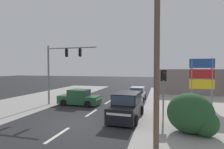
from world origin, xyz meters
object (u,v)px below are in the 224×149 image
Objects in this scene: shopping_plaza_sign at (202,76)px; suv_receding_far at (127,106)px; hatchback_oncoming_mid at (137,94)px; traffic_signal_mast at (60,64)px; pedestal_signal_right_kerb at (163,85)px; utility_pole_foreground_right at (154,30)px; sedan_oncoming_near at (79,98)px.

shopping_plaza_sign is 7.96m from suv_receding_far.
traffic_signal_mast is at bearing -147.49° from hatchback_oncoming_mid.
pedestal_signal_right_kerb is at bearing -66.94° from hatchback_oncoming_mid.
pedestal_signal_right_kerb is (9.95, -1.83, -1.73)m from traffic_signal_mast.
shopping_plaza_sign is (4.00, 9.19, -2.42)m from utility_pole_foreground_right.
pedestal_signal_right_kerb is 7.19m from hatchback_oncoming_mid.
traffic_signal_mast is 10.26m from pedestal_signal_right_kerb.
pedestal_signal_right_kerb reaches higher than sedan_oncoming_near.
shopping_plaza_sign reaches higher than hatchback_oncoming_mid.
utility_pole_foreground_right is 6.30m from pedestal_signal_right_kerb.
shopping_plaza_sign is at bearing 38.24° from suv_receding_far.
utility_pole_foreground_right is 13.01m from hatchback_oncoming_mid.
utility_pole_foreground_right is 10.31m from shopping_plaza_sign.
utility_pole_foreground_right is at bearing -38.07° from traffic_signal_mast.
pedestal_signal_right_kerb reaches higher than suv_receding_far.
suv_receding_far is (7.34, -2.91, -3.26)m from traffic_signal_mast.
traffic_signal_mast is at bearing 158.39° from suv_receding_far.
sedan_oncoming_near is at bearing -143.44° from hatchback_oncoming_mid.
suv_receding_far is (-2.04, 4.44, -4.52)m from utility_pole_foreground_right.
shopping_plaza_sign reaches higher than sedan_oncoming_near.
pedestal_signal_right_kerb is 0.98× the size of hatchback_oncoming_mid.
suv_receding_far is 1.07× the size of sedan_oncoming_near.
pedestal_signal_right_kerb is 0.77× the size of suv_receding_far.
hatchback_oncoming_mid is 0.85× the size of sedan_oncoming_near.
sedan_oncoming_near reaches higher than hatchback_oncoming_mid.
utility_pole_foreground_right is 6.65m from suv_receding_far.
suv_receding_far is (-6.03, -4.75, -2.10)m from shopping_plaza_sign.
traffic_signal_mast is 9.22m from hatchback_oncoming_mid.
sedan_oncoming_near is at bearing 18.34° from traffic_signal_mast.
pedestal_signal_right_kerb is at bearing -16.70° from sedan_oncoming_near.
shopping_plaza_sign is 1.26× the size of hatchback_oncoming_mid.
shopping_plaza_sign reaches higher than pedestal_signal_right_kerb.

